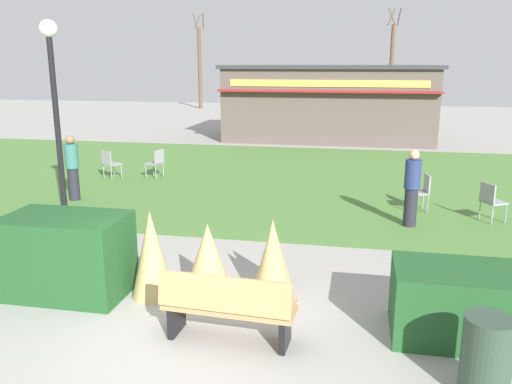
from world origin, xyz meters
TOP-DOWN VIEW (x-y plane):
  - ground_plane at (0.00, 0.00)m, footprint 80.00×80.00m
  - lawn_patch at (0.00, 9.87)m, footprint 36.00×12.00m
  - park_bench at (0.62, 0.04)m, footprint 1.73×0.62m
  - hedge_left at (-2.15, 0.97)m, footprint 1.82×1.10m
  - hedge_right at (3.60, 0.75)m, footprint 1.86×1.10m
  - ornamental_grass_behind_left at (-0.02, 1.34)m, footprint 0.77×0.77m
  - ornamental_grass_behind_right at (0.92, 1.73)m, footprint 0.64×0.64m
  - ornamental_grass_behind_center at (-0.84, 1.13)m, footprint 0.64×0.64m
  - ornamental_grass_behind_far at (0.97, 1.40)m, footprint 0.62×0.62m
  - lamppost_mid at (-4.17, 4.23)m, footprint 0.36×0.36m
  - trash_bin at (3.57, -0.51)m, footprint 0.52×0.52m
  - food_kiosk at (0.72, 18.79)m, footprint 9.55×5.04m
  - cafe_chair_west at (3.69, 6.86)m, footprint 0.51×0.51m
  - cafe_chair_east at (-5.32, 8.68)m, footprint 0.59×0.59m
  - cafe_chair_center at (-3.96, 9.09)m, footprint 0.54×0.54m
  - cafe_chair_north at (5.10, 6.21)m, footprint 0.60×0.60m
  - person_strolling at (3.32, 5.55)m, footprint 0.34×0.34m
  - person_standing at (-5.06, 6.15)m, footprint 0.34×0.34m
  - parked_car_west_slot at (-3.24, 27.93)m, footprint 4.31×2.27m
  - parked_car_center_slot at (2.17, 27.93)m, footprint 4.32×2.30m
  - tree_left_bg at (4.15, 32.78)m, footprint 0.91×0.96m
  - tree_right_bg at (-10.27, 34.03)m, footprint 0.91×0.96m

SIDE VIEW (x-z plane):
  - ground_plane at x=0.00m, z-range 0.00..0.00m
  - lawn_patch at x=0.00m, z-range 0.00..0.01m
  - trash_bin at x=3.57m, z-range 0.00..0.91m
  - hedge_right at x=3.60m, z-range 0.00..0.93m
  - park_bench at x=0.62m, z-range 0.01..0.96m
  - cafe_chair_west at x=3.69m, z-range 0.08..0.97m
  - cafe_chair_east at x=-5.32m, z-range 0.08..0.97m
  - cafe_chair_center at x=-3.96m, z-range 0.08..0.97m
  - cafe_chair_north at x=5.10m, z-range 0.08..0.97m
  - ornamental_grass_behind_right at x=0.92m, z-range 0.00..1.12m
  - ornamental_grass_behind_left at x=-0.02m, z-range 0.00..1.14m
  - hedge_left at x=-2.15m, z-range 0.00..1.24m
  - ornamental_grass_behind_far at x=0.97m, z-range 0.00..1.25m
  - parked_car_west_slot at x=-3.24m, z-range 0.04..1.24m
  - parked_car_center_slot at x=2.17m, z-range 0.04..1.24m
  - ornamental_grass_behind_center at x=-0.84m, z-range 0.00..1.35m
  - person_strolling at x=3.32m, z-range 0.02..1.71m
  - person_standing at x=-5.06m, z-range 0.02..1.71m
  - food_kiosk at x=0.72m, z-range 0.01..3.40m
  - lamppost_mid at x=-4.17m, z-range 0.55..4.89m
  - tree_left_bg at x=4.15m, z-range -0.37..6.77m
  - tree_right_bg at x=-10.27m, z-range -0.37..6.80m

